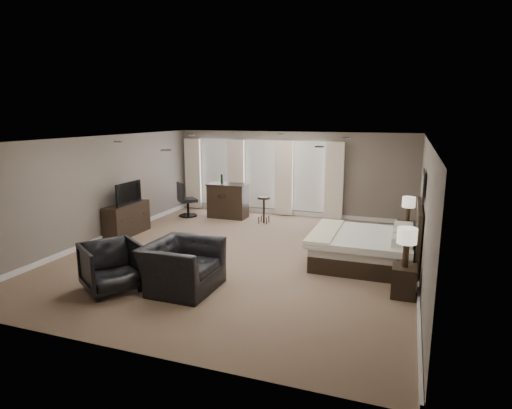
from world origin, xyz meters
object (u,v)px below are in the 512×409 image
(lamp_far, at_px, (408,210))
(bar_counter, at_px, (228,201))
(nightstand_far, at_px, (406,235))
(desk_chair, at_px, (188,199))
(armchair_near, at_px, (182,258))
(armchair_far, at_px, (111,264))
(bed, at_px, (362,233))
(lamp_near, at_px, (406,247))
(nightstand_near, at_px, (404,281))
(tv, at_px, (126,201))
(bar_stool_left, at_px, (223,206))
(dresser, at_px, (127,219))
(bar_stool_right, at_px, (264,210))

(lamp_far, relative_size, bar_counter, 0.51)
(nightstand_far, distance_m, bar_counter, 5.40)
(nightstand_far, height_order, desk_chair, desk_chair)
(armchair_near, relative_size, armchair_far, 1.38)
(bed, relative_size, lamp_near, 3.08)
(nightstand_near, relative_size, bar_counter, 0.44)
(lamp_near, bearing_deg, bar_counter, 140.16)
(armchair_far, bearing_deg, bed, -19.38)
(bed, xyz_separation_m, nightstand_far, (0.89, 1.45, -0.36))
(nightstand_far, xyz_separation_m, desk_chair, (-6.43, 1.15, 0.23))
(bar_counter, bearing_deg, tv, -122.63)
(lamp_far, distance_m, desk_chair, 6.54)
(nightstand_far, bearing_deg, nightstand_near, -90.00)
(lamp_near, bearing_deg, armchair_near, -164.74)
(tv, xyz_separation_m, armchair_far, (2.00, -3.16, -0.41))
(bed, xyz_separation_m, tv, (-6.03, 0.21, 0.23))
(lamp_far, height_order, tv, lamp_far)
(nightstand_near, distance_m, lamp_far, 2.97)
(bar_stool_left, bearing_deg, lamp_far, -13.57)
(bed, distance_m, armchair_far, 5.00)
(dresser, distance_m, tv, 0.48)
(lamp_near, bearing_deg, lamp_far, 90.00)
(bar_counter, bearing_deg, armchair_near, -75.00)
(dresser, bearing_deg, lamp_far, 10.16)
(bed, distance_m, armchair_near, 3.80)
(tv, distance_m, bar_stool_right, 3.85)
(armchair_far, bearing_deg, nightstand_near, -38.61)
(armchair_near, height_order, armchair_far, armchair_near)
(bar_stool_right, bearing_deg, bar_counter, 166.86)
(lamp_near, xyz_separation_m, bar_stool_left, (-5.28, 4.17, -0.50))
(nightstand_far, height_order, bar_counter, bar_counter)
(bar_stool_right, bearing_deg, dresser, -141.31)
(bed, height_order, nightstand_near, bed)
(nightstand_near, xyz_separation_m, tv, (-6.92, 1.66, 0.63))
(bar_stool_left, height_order, bar_stool_right, bar_stool_right)
(bed, bearing_deg, bar_counter, 146.16)
(armchair_far, height_order, bar_counter, bar_counter)
(nightstand_far, height_order, armchair_far, armchair_far)
(tv, relative_size, bar_stool_left, 1.31)
(tv, xyz_separation_m, bar_counter, (1.72, 2.68, -0.37))
(bed, distance_m, lamp_near, 1.71)
(bed, bearing_deg, dresser, 178.01)
(dresser, bearing_deg, armchair_near, -40.42)
(desk_chair, bearing_deg, lamp_near, -170.36)
(nightstand_near, relative_size, tv, 0.54)
(bar_stool_left, bearing_deg, bar_stool_right, -5.44)
(bar_stool_left, distance_m, desk_chair, 1.16)
(dresser, xyz_separation_m, bar_stool_right, (2.98, 2.39, -0.02))
(tv, relative_size, desk_chair, 0.92)
(bar_stool_right, bearing_deg, bar_stool_left, 174.56)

